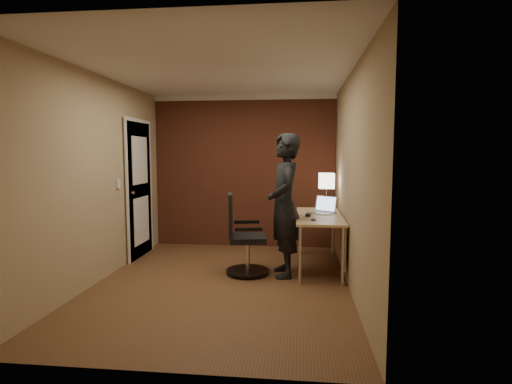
# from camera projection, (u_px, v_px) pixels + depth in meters

# --- Properties ---
(room) EXTENTS (4.00, 4.00, 4.00)m
(room) POSITION_uv_depth(u_px,v_px,m) (223.00, 165.00, 6.24)
(room) COLOR brown
(room) RESTS_ON ground
(desk) EXTENTS (0.60, 1.50, 0.73)m
(desk) POSITION_uv_depth(u_px,v_px,m) (324.00, 225.00, 5.35)
(desk) COLOR tan
(desk) RESTS_ON ground
(desk_lamp) EXTENTS (0.22, 0.22, 0.54)m
(desk_lamp) POSITION_uv_depth(u_px,v_px,m) (327.00, 181.00, 5.82)
(desk_lamp) COLOR silver
(desk_lamp) RESTS_ON desk
(laptop) EXTENTS (0.42, 0.40, 0.23)m
(laptop) POSITION_uv_depth(u_px,v_px,m) (323.00, 208.00, 5.53)
(laptop) COLOR silver
(laptop) RESTS_ON desk
(mouse) EXTENTS (0.08, 0.11, 0.03)m
(mouse) POSITION_uv_depth(u_px,v_px,m) (308.00, 215.00, 5.23)
(mouse) COLOR black
(mouse) RESTS_ON desk
(phone) EXTENTS (0.06, 0.12, 0.01)m
(phone) POSITION_uv_depth(u_px,v_px,m) (314.00, 220.00, 4.94)
(phone) COLOR black
(phone) RESTS_ON desk
(office_chair) EXTENTS (0.56, 0.62, 1.02)m
(office_chair) POSITION_uv_depth(u_px,v_px,m) (243.00, 240.00, 5.11)
(office_chair) COLOR black
(office_chair) RESTS_ON ground
(person) EXTENTS (0.54, 0.73, 1.81)m
(person) POSITION_uv_depth(u_px,v_px,m) (284.00, 205.00, 5.02)
(person) COLOR black
(person) RESTS_ON ground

